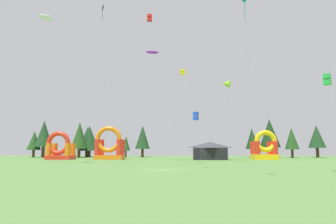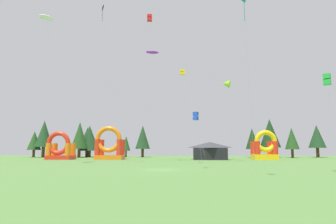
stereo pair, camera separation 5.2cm
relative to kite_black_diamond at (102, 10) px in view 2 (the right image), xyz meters
name	(u,v)px [view 2 (the right image)]	position (x,y,z in m)	size (l,w,h in m)	color
ground_plane	(162,170)	(10.93, -11.20, -25.66)	(120.00, 120.00, 0.00)	#5B8C42
kite_black_diamond	(102,10)	(0.00, 0.00, 0.00)	(2.43, 7.60, 26.54)	black
kite_purple_parafoil	(152,52)	(7.12, 13.25, -3.11)	(6.85, 1.37, 22.97)	purple
kite_green_box	(327,80)	(28.80, -15.45, -15.83)	(1.76, 2.39, 10.43)	green
kite_yellow_box	(182,72)	(13.47, -0.27, -10.98)	(4.14, 0.79, 15.12)	yellow
kite_lime_delta	(226,84)	(21.57, 7.68, -11.21)	(2.48, 6.02, 15.33)	#8CD826
kite_red_box	(150,18)	(7.41, 5.26, 0.80)	(1.47, 8.32, 27.10)	red
kite_blue_box	(196,116)	(15.11, -9.65, -19.06)	(1.35, 2.10, 7.13)	blue
kite_white_parafoil	(46,18)	(-8.48, -2.36, -2.18)	(2.56, 8.70, 24.23)	white
inflatable_blue_arch	(60,149)	(-13.60, 17.32, -23.48)	(5.43, 4.34, 6.14)	red
inflatable_orange_dome	(265,149)	(31.15, 18.64, -23.40)	(5.04, 4.71, 6.32)	yellow
inflatable_yellow_castle	(109,147)	(-2.74, 17.93, -22.97)	(6.01, 4.34, 7.26)	orange
festival_tent	(210,151)	(19.29, 18.01, -23.76)	(7.08, 4.41, 3.80)	black
tree_row_0	(34,141)	(-26.62, 31.33, -21.25)	(3.64, 3.64, 6.97)	#4C331E
tree_row_1	(44,134)	(-23.60, 30.42, -19.45)	(4.54, 4.54, 9.80)	#4C331E
tree_row_2	(80,135)	(-13.75, 29.96, -19.93)	(4.30, 4.30, 9.28)	#4C331E
tree_row_3	(87,139)	(-12.95, 34.02, -20.69)	(5.21, 5.21, 8.20)	#4C331E
tree_row_4	(89,138)	(-11.97, 32.71, -20.55)	(5.32, 5.32, 8.54)	#4C331E
tree_row_5	(126,143)	(-2.09, 33.85, -21.98)	(2.31, 2.31, 5.73)	#4C331E
tree_row_6	(143,137)	(2.51, 33.53, -20.30)	(3.99, 3.99, 8.60)	#4C331E
tree_row_7	(252,139)	(31.83, 32.92, -20.78)	(3.46, 3.46, 7.70)	#4C331E
tree_row_8	(270,133)	(36.77, 33.86, -19.33)	(5.48, 5.48, 10.19)	#4C331E
tree_row_9	(292,139)	(41.19, 30.22, -20.83)	(3.50, 3.50, 7.62)	#4C331E
tree_row_10	(317,137)	(48.97, 33.67, -20.21)	(4.37, 4.37, 8.52)	#4C331E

